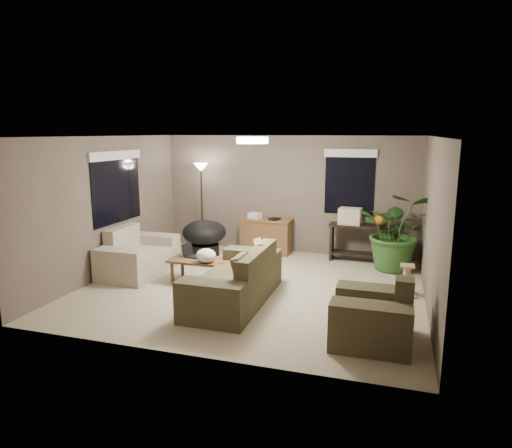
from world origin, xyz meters
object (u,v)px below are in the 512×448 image
(papasan_chair, at_px, (204,236))
(cat_scratching_post, at_px, (406,282))
(loveseat, at_px, (138,257))
(console_table, at_px, (362,240))
(armchair, at_px, (373,319))
(desk, at_px, (266,236))
(main_sofa, at_px, (237,283))
(floor_lamp, at_px, (201,178))
(coffee_table, at_px, (199,263))
(houseplant, at_px, (397,240))

(papasan_chair, bearing_deg, cat_scratching_post, -14.97)
(loveseat, height_order, console_table, loveseat)
(armchair, distance_m, desk, 4.42)
(main_sofa, xyz_separation_m, floor_lamp, (-1.80, 2.80, 1.30))
(armchair, relative_size, desk, 0.91)
(desk, distance_m, cat_scratching_post, 3.40)
(coffee_table, height_order, cat_scratching_post, cat_scratching_post)
(papasan_chair, distance_m, cat_scratching_post, 4.11)
(main_sofa, distance_m, coffee_table, 1.14)
(loveseat, bearing_deg, console_table, 27.29)
(loveseat, distance_m, armchair, 4.62)
(loveseat, height_order, houseplant, houseplant)
(main_sofa, height_order, loveseat, same)
(console_table, xyz_separation_m, cat_scratching_post, (0.85, -1.80, -0.22))
(loveseat, distance_m, cat_scratching_post, 4.76)
(papasan_chair, relative_size, floor_lamp, 0.55)
(armchair, height_order, desk, armchair)
(armchair, bearing_deg, houseplant, 85.53)
(loveseat, bearing_deg, floor_lamp, 77.02)
(loveseat, height_order, desk, loveseat)
(coffee_table, height_order, papasan_chair, papasan_chair)
(papasan_chair, xyz_separation_m, floor_lamp, (-0.34, 0.67, 1.13))
(armchair, relative_size, houseplant, 0.67)
(armchair, relative_size, floor_lamp, 0.52)
(desk, bearing_deg, main_sofa, -82.81)
(console_table, distance_m, floor_lamp, 3.64)
(papasan_chair, height_order, cat_scratching_post, papasan_chair)
(main_sofa, relative_size, houseplant, 1.47)
(coffee_table, xyz_separation_m, cat_scratching_post, (3.43, 0.41, -0.14))
(armchair, distance_m, coffee_table, 3.33)
(main_sofa, bearing_deg, papasan_chair, 124.58)
(armchair, relative_size, papasan_chair, 0.95)
(coffee_table, relative_size, console_table, 0.77)
(armchair, bearing_deg, main_sofa, 159.13)
(desk, xyz_separation_m, houseplant, (2.69, -0.45, 0.21))
(main_sofa, xyz_separation_m, desk, (-0.37, 2.90, 0.08))
(main_sofa, distance_m, floor_lamp, 3.57)
(main_sofa, height_order, armchair, same)
(main_sofa, height_order, console_table, main_sofa)
(loveseat, relative_size, houseplant, 1.07)
(loveseat, distance_m, houseplant, 4.85)
(floor_lamp, xyz_separation_m, houseplant, (4.13, -0.35, -1.01))
(desk, bearing_deg, houseplant, -9.59)
(coffee_table, height_order, houseplant, houseplant)
(papasan_chair, bearing_deg, coffee_table, -69.93)
(desk, xyz_separation_m, papasan_chair, (-1.10, -0.77, 0.09))
(loveseat, bearing_deg, houseplant, 19.19)
(main_sofa, height_order, cat_scratching_post, main_sofa)
(desk, height_order, floor_lamp, floor_lamp)
(cat_scratching_post, bearing_deg, floor_lamp, 158.08)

